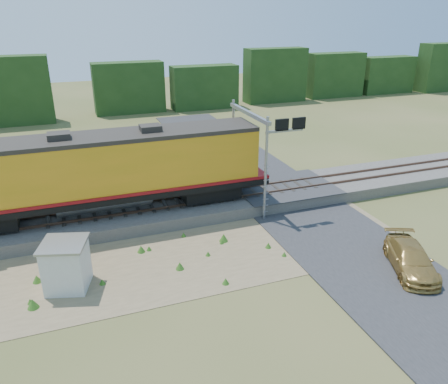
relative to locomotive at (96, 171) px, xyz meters
name	(u,v)px	position (x,y,z in m)	size (l,w,h in m)	color
ground	(222,254)	(5.88, -6.00, -3.64)	(140.00, 140.00, 0.00)	#475123
ballast	(191,206)	(5.88, 0.00, -3.24)	(70.00, 5.00, 0.80)	slate
rails	(191,199)	(5.88, 0.00, -2.76)	(70.00, 1.54, 0.16)	brown
dirt_shoulder	(185,256)	(3.88, -5.50, -3.62)	(26.00, 8.00, 0.03)	#8C7754
road	(323,227)	(12.88, -5.26, -3.55)	(7.00, 66.00, 0.86)	#38383A
tree_line_north	(121,90)	(5.88, 32.00, -0.57)	(130.00, 3.00, 6.50)	#1B3714
weed_clumps	(159,265)	(2.38, -5.90, -3.64)	(15.00, 6.20, 0.56)	#34671D
locomotive	(96,171)	(0.00, 0.00, 0.00)	(21.04, 3.21, 5.43)	black
shed	(66,265)	(-2.20, -6.36, -2.39)	(2.58, 2.58, 2.46)	silver
signal_gantry	(257,135)	(10.30, -0.65, 1.45)	(2.68, 6.20, 6.76)	gray
car	(411,259)	(14.52, -10.92, -2.97)	(1.88, 4.63, 1.34)	#B38B42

